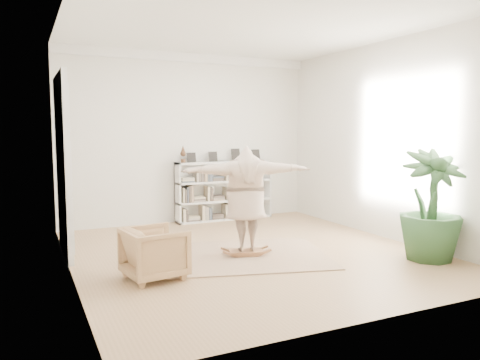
# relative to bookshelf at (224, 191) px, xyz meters

# --- Properties ---
(floor) EXTENTS (6.00, 6.00, 0.00)m
(floor) POSITION_rel_bookshelf_xyz_m (-0.74, -2.82, -0.64)
(floor) COLOR #A17C53
(floor) RESTS_ON ground
(room_shell) EXTENTS (6.00, 6.00, 6.00)m
(room_shell) POSITION_rel_bookshelf_xyz_m (-0.74, 0.12, 2.87)
(room_shell) COLOR silver
(room_shell) RESTS_ON floor
(doors) EXTENTS (0.09, 1.78, 2.92)m
(doors) POSITION_rel_bookshelf_xyz_m (-3.45, -1.52, 0.76)
(doors) COLOR white
(doors) RESTS_ON floor
(bookshelf) EXTENTS (2.20, 0.35, 1.64)m
(bookshelf) POSITION_rel_bookshelf_xyz_m (0.00, 0.00, 0.00)
(bookshelf) COLOR silver
(bookshelf) RESTS_ON floor
(armchair) EXTENTS (0.87, 0.85, 0.70)m
(armchair) POSITION_rel_bookshelf_xyz_m (-2.50, -3.46, -0.29)
(armchair) COLOR tan
(armchair) RESTS_ON floor
(rug) EXTENTS (2.94, 2.59, 0.02)m
(rug) POSITION_rel_bookshelf_xyz_m (-0.90, -2.97, -0.63)
(rug) COLOR tan
(rug) RESTS_ON floor
(rocker_board) EXTENTS (0.59, 0.44, 0.11)m
(rocker_board) POSITION_rel_bookshelf_xyz_m (-0.90, -2.97, -0.57)
(rocker_board) COLOR brown
(rocker_board) RESTS_ON rug
(person) EXTENTS (2.10, 1.07, 1.65)m
(person) POSITION_rel_bookshelf_xyz_m (-0.90, -2.97, 0.32)
(person) COLOR #C8AC96
(person) RESTS_ON rocker_board
(houseplant) EXTENTS (1.16, 1.16, 1.70)m
(houseplant) POSITION_rel_bookshelf_xyz_m (1.56, -4.34, 0.21)
(houseplant) COLOR #2A5028
(houseplant) RESTS_ON floor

